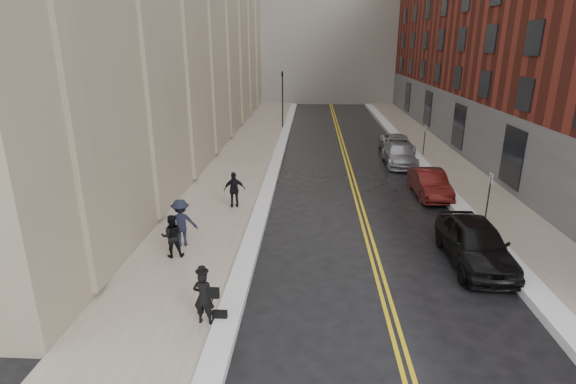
# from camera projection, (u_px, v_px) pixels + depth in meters

# --- Properties ---
(ground) EXTENTS (160.00, 160.00, 0.00)m
(ground) POSITION_uv_depth(u_px,v_px,m) (305.00, 321.00, 12.90)
(ground) COLOR black
(ground) RESTS_ON ground
(sidewalk_left) EXTENTS (4.00, 64.00, 0.15)m
(sidewalk_left) POSITION_uv_depth(u_px,v_px,m) (238.00, 168.00, 28.26)
(sidewalk_left) COLOR gray
(sidewalk_left) RESTS_ON ground
(sidewalk_right) EXTENTS (3.00, 64.00, 0.15)m
(sidewalk_right) POSITION_uv_depth(u_px,v_px,m) (456.00, 171.00, 27.58)
(sidewalk_right) COLOR gray
(sidewalk_right) RESTS_ON ground
(lane_stripe_a) EXTENTS (0.12, 64.00, 0.01)m
(lane_stripe_a) POSITION_uv_depth(u_px,v_px,m) (348.00, 171.00, 27.93)
(lane_stripe_a) COLOR gold
(lane_stripe_a) RESTS_ON ground
(lane_stripe_b) EXTENTS (0.12, 64.00, 0.01)m
(lane_stripe_b) POSITION_uv_depth(u_px,v_px,m) (352.00, 171.00, 27.92)
(lane_stripe_b) COLOR gold
(lane_stripe_b) RESTS_ON ground
(snow_ridge_left) EXTENTS (0.70, 60.80, 0.26)m
(snow_ridge_left) POSITION_uv_depth(u_px,v_px,m) (275.00, 168.00, 28.13)
(snow_ridge_left) COLOR silver
(snow_ridge_left) RESTS_ON ground
(snow_ridge_right) EXTENTS (0.85, 60.80, 0.30)m
(snow_ridge_right) POSITION_uv_depth(u_px,v_px,m) (426.00, 170.00, 27.65)
(snow_ridge_right) COLOR silver
(snow_ridge_right) RESTS_ON ground
(building_right) EXTENTS (14.00, 50.00, 18.00)m
(building_right) POSITION_uv_depth(u_px,v_px,m) (566.00, 21.00, 30.96)
(building_right) COLOR maroon
(building_right) RESTS_ON ground
(traffic_signal) EXTENTS (0.18, 0.15, 5.20)m
(traffic_signal) POSITION_uv_depth(u_px,v_px,m) (282.00, 95.00, 40.47)
(traffic_signal) COLOR black
(traffic_signal) RESTS_ON ground
(parking_sign_near) EXTENTS (0.06, 0.35, 2.23)m
(parking_sign_near) POSITION_uv_depth(u_px,v_px,m) (489.00, 192.00, 19.65)
(parking_sign_near) COLOR black
(parking_sign_near) RESTS_ON ground
(parking_sign_far) EXTENTS (0.06, 0.35, 2.23)m
(parking_sign_far) POSITION_uv_depth(u_px,v_px,m) (425.00, 138.00, 31.02)
(parking_sign_far) COLOR black
(parking_sign_far) RESTS_ON ground
(car_black) EXTENTS (1.92, 4.78, 1.63)m
(car_black) POSITION_uv_depth(u_px,v_px,m) (475.00, 243.00, 16.01)
(car_black) COLOR black
(car_black) RESTS_ON ground
(car_maroon) EXTENTS (1.54, 4.17, 1.36)m
(car_maroon) POSITION_uv_depth(u_px,v_px,m) (430.00, 184.00, 23.16)
(car_maroon) COLOR #460F0C
(car_maroon) RESTS_ON ground
(car_silver_near) EXTENTS (1.91, 4.66, 1.35)m
(car_silver_near) POSITION_uv_depth(u_px,v_px,m) (399.00, 154.00, 29.27)
(car_silver_near) COLOR #96979D
(car_silver_near) RESTS_ON ground
(car_silver_far) EXTENTS (2.23, 4.64, 1.28)m
(car_silver_far) POSITION_uv_depth(u_px,v_px,m) (397.00, 144.00, 32.38)
(car_silver_far) COLOR #95979C
(car_silver_far) RESTS_ON ground
(pedestrian_main) EXTENTS (0.62, 0.44, 1.60)m
(pedestrian_main) POSITION_uv_depth(u_px,v_px,m) (204.00, 297.00, 12.31)
(pedestrian_main) COLOR black
(pedestrian_main) RESTS_ON sidewalk_left
(pedestrian_a) EXTENTS (0.91, 0.79, 1.62)m
(pedestrian_a) POSITION_uv_depth(u_px,v_px,m) (172.00, 236.00, 16.21)
(pedestrian_a) COLOR black
(pedestrian_a) RESTS_ON sidewalk_left
(pedestrian_b) EXTENTS (1.35, 0.99, 1.86)m
(pedestrian_b) POSITION_uv_depth(u_px,v_px,m) (181.00, 223.00, 17.08)
(pedestrian_b) COLOR black
(pedestrian_b) RESTS_ON sidewalk_left
(pedestrian_c) EXTENTS (1.08, 0.66, 1.72)m
(pedestrian_c) POSITION_uv_depth(u_px,v_px,m) (234.00, 190.00, 21.14)
(pedestrian_c) COLOR black
(pedestrian_c) RESTS_ON sidewalk_left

